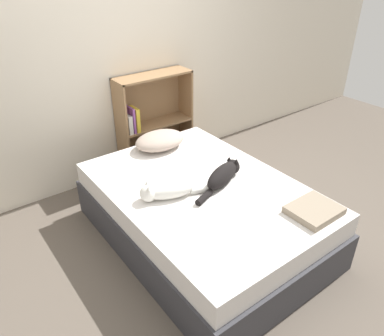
{
  "coord_description": "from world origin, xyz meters",
  "views": [
    {
      "loc": [
        -1.51,
        -1.87,
        2.07
      ],
      "look_at": [
        0.0,
        0.14,
        0.6
      ],
      "focal_mm": 35.0,
      "sensor_mm": 36.0,
      "label": 1
    }
  ],
  "objects_px": {
    "cat_light": "(165,191)",
    "cat_dark": "(224,174)",
    "bed": "(203,213)",
    "pillow": "(160,140)",
    "bookshelf": "(151,122)"
  },
  "relations": [
    {
      "from": "cat_dark",
      "to": "pillow",
      "type": "bearing_deg",
      "value": 74.91
    },
    {
      "from": "pillow",
      "to": "cat_light",
      "type": "height_order",
      "value": "cat_light"
    },
    {
      "from": "cat_light",
      "to": "bed",
      "type": "bearing_deg",
      "value": -167.04
    },
    {
      "from": "bed",
      "to": "bookshelf",
      "type": "bearing_deg",
      "value": 76.42
    },
    {
      "from": "cat_light",
      "to": "cat_dark",
      "type": "height_order",
      "value": "same"
    },
    {
      "from": "pillow",
      "to": "bookshelf",
      "type": "xyz_separation_m",
      "value": [
        0.21,
        0.5,
        -0.04
      ]
    },
    {
      "from": "bookshelf",
      "to": "cat_dark",
      "type": "bearing_deg",
      "value": -95.95
    },
    {
      "from": "bed",
      "to": "cat_dark",
      "type": "distance_m",
      "value": 0.36
    },
    {
      "from": "cat_light",
      "to": "cat_dark",
      "type": "distance_m",
      "value": 0.49
    },
    {
      "from": "bookshelf",
      "to": "pillow",
      "type": "bearing_deg",
      "value": -112.76
    },
    {
      "from": "pillow",
      "to": "cat_dark",
      "type": "xyz_separation_m",
      "value": [
        0.07,
        -0.79,
        -0.0
      ]
    },
    {
      "from": "pillow",
      "to": "bookshelf",
      "type": "bearing_deg",
      "value": 67.24
    },
    {
      "from": "bed",
      "to": "cat_dark",
      "type": "xyz_separation_m",
      "value": [
        0.17,
        -0.04,
        0.32
      ]
    },
    {
      "from": "bed",
      "to": "cat_light",
      "type": "distance_m",
      "value": 0.44
    },
    {
      "from": "bed",
      "to": "bookshelf",
      "type": "relative_size",
      "value": 1.84
    }
  ]
}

